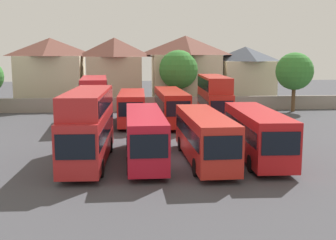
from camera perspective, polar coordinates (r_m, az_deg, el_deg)
name	(u,v)px	position (r m, az deg, el deg)	size (l,w,h in m)	color
ground	(155,121)	(47.01, -1.75, -0.09)	(140.00, 140.00, 0.00)	#424247
depot_boundary_wall	(151,104)	(54.79, -2.30, 2.13)	(56.00, 0.50, 1.80)	gray
bus_1	(88,123)	(28.78, -10.59, -0.37)	(2.95, 10.69, 4.88)	red
bus_2	(145,133)	(29.12, -3.11, -1.79)	(2.52, 11.13, 3.36)	red
bus_3	(204,134)	(28.91, 4.83, -1.93)	(2.64, 10.99, 3.31)	red
bus_4	(257,132)	(30.24, 11.73, -1.52)	(3.05, 10.97, 3.39)	red
bus_5	(94,98)	(44.93, -9.77, 2.90)	(3.15, 10.59, 4.86)	red
bus_6	(132,106)	(44.54, -4.82, 1.87)	(2.94, 10.29, 3.35)	red
bus_7	(171,105)	(44.61, 0.40, 2.03)	(2.75, 11.52, 3.51)	#B21E17
bus_8	(214,97)	(45.62, 6.15, 3.13)	(3.05, 10.51, 4.96)	red
house_terrace_left	(51,71)	(62.65, -15.33, 6.27)	(9.20, 7.95, 9.47)	beige
house_terrace_centre	(115,71)	(60.92, -7.11, 6.47)	(7.76, 6.68, 9.51)	#C6B293
house_terrace_right	(185,70)	(62.04, 2.33, 6.72)	(9.78, 7.88, 9.83)	beige
house_terrace_far_right	(245,74)	(64.84, 10.21, 6.00)	(7.70, 8.28, 8.32)	beige
tree_left_of_lot	(178,70)	(57.29, 1.40, 6.72)	(5.17, 5.17, 7.79)	brown
tree_right_of_lot	(295,71)	(56.45, 16.51, 6.23)	(4.73, 4.73, 7.47)	brown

